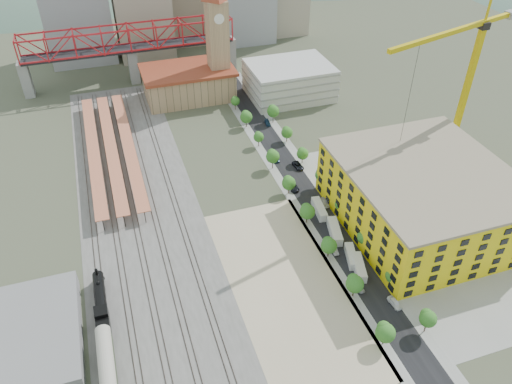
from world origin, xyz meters
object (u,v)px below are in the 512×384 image
object	(u,v)px
site_trailer_d	(319,209)
car_0	(359,287)
locomotive	(101,305)
site_trailer_c	(335,231)
site_trailer_a	(359,267)
construction_building	(423,197)
site_trailer_b	(351,256)
clock_tower	(217,29)
tower_crane	(465,69)
coach	(107,370)

from	to	relation	value
site_trailer_d	car_0	distance (m)	31.70
locomotive	site_trailer_c	size ratio (longest dim) A/B	2.33
site_trailer_a	site_trailer_c	size ratio (longest dim) A/B	0.91
car_0	construction_building	bearing A→B (deg)	23.92
construction_building	site_trailer_b	bearing A→B (deg)	-162.80
site_trailer_b	car_0	distance (m)	10.76
clock_tower	site_trailer_b	xyz separation A→B (m)	(8.00, -108.05, -27.50)
site_trailer_c	site_trailer_d	distance (m)	10.79
clock_tower	site_trailer_d	size ratio (longest dim) A/B	5.49
construction_building	site_trailer_a	xyz separation A→B (m)	(-26.00, -12.53, -8.12)
clock_tower	site_trailer_b	size ratio (longest dim) A/B	5.95
site_trailer_a	car_0	distance (m)	6.59
locomotive	site_trailer_c	bearing A→B (deg)	6.46
locomotive	site_trailer_a	size ratio (longest dim) A/B	2.55
locomotive	site_trailer_d	xyz separation A→B (m)	(66.00, 18.27, -0.95)
tower_crane	site_trailer_b	size ratio (longest dim) A/B	6.60
site_trailer_b	car_0	xyz separation A→B (m)	(-3.00, -10.32, -0.53)
car_0	tower_crane	bearing A→B (deg)	29.74
coach	site_trailer_a	bearing A→B (deg)	10.25
locomotive	site_trailer_b	world-z (taller)	locomotive
locomotive	site_trailer_b	bearing A→B (deg)	-2.57
clock_tower	site_trailer_c	xyz separation A→B (m)	(8.00, -97.61, -27.28)
clock_tower	site_trailer_c	world-z (taller)	clock_tower
locomotive	tower_crane	world-z (taller)	tower_crane
site_trailer_d	car_0	bearing A→B (deg)	-88.24
coach	site_trailer_c	bearing A→B (deg)	22.14
clock_tower	site_trailer_c	size ratio (longest dim) A/B	5.04
construction_building	clock_tower	bearing A→B (deg)	108.78
construction_building	site_trailer_a	size ratio (longest dim) A/B	5.36
site_trailer_a	tower_crane	bearing A→B (deg)	52.07
site_trailer_a	site_trailer_d	size ratio (longest dim) A/B	1.00
locomotive	site_trailer_a	world-z (taller)	locomotive
tower_crane	site_trailer_a	size ratio (longest dim) A/B	6.11
construction_building	tower_crane	distance (m)	42.09
clock_tower	site_trailer_b	bearing A→B (deg)	-85.77
site_trailer_b	site_trailer_d	xyz separation A→B (m)	(0.00, 21.23, 0.10)
tower_crane	car_0	distance (m)	75.49
site_trailer_b	car_0	world-z (taller)	site_trailer_b
construction_building	tower_crane	size ratio (longest dim) A/B	0.88
site_trailer_c	car_0	bearing A→B (deg)	-84.15
coach	clock_tower	bearing A→B (deg)	65.01
locomotive	site_trailer_a	bearing A→B (deg)	-6.43
construction_building	site_trailer_d	size ratio (longest dim) A/B	5.34
tower_crane	site_trailer_c	distance (m)	63.67
clock_tower	tower_crane	size ratio (longest dim) A/B	0.90
site_trailer_d	car_0	world-z (taller)	site_trailer_d
tower_crane	site_trailer_a	distance (m)	70.00
clock_tower	locomotive	world-z (taller)	clock_tower
clock_tower	site_trailer_d	bearing A→B (deg)	-84.74
clock_tower	car_0	size ratio (longest dim) A/B	13.32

